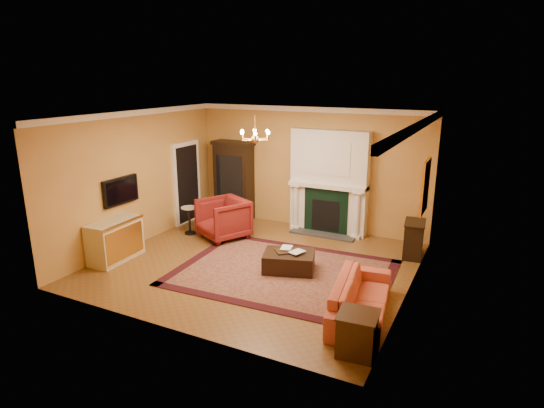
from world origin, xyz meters
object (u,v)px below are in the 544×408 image
Objects in this scene: commode at (115,240)px; coral_sofa at (361,292)px; china_cabinet at (234,182)px; wingback_armchair at (223,217)px; end_table at (357,335)px; pedestal_table at (189,218)px; leather_ottoman at (289,261)px; console_table at (414,240)px.

commode is 0.57× the size of coral_sofa.
china_cabinet is 1.63m from wingback_armchair.
end_table is (0.25, -1.06, -0.11)m from coral_sofa.
end_table is at bearing -30.78° from pedestal_table.
pedestal_table is 3.19m from leather_ottoman.
wingback_armchair is 0.90m from pedestal_table.
console_table is 0.76× the size of leather_ottoman.
wingback_armchair is 4.30m from console_table.
end_table is at bearing -174.71° from coral_sofa.
wingback_armchair reaches higher than commode.
china_cabinet is at bearing 135.89° from end_table.
console_table reaches higher than leather_ottoman.
leather_ottoman is (2.74, -2.49, -0.80)m from china_cabinet.
china_cabinet reaches higher than wingback_armchair.
pedestal_table is at bearing 145.59° from leather_ottoman.
console_table is (4.22, 0.82, -0.15)m from wingback_armchair.
coral_sofa reaches higher than console_table.
pedestal_table is at bearing -143.64° from wingback_armchair.
console_table is (0.06, 3.96, 0.08)m from end_table.
leather_ottoman is (2.17, -1.04, -0.32)m from wingback_armchair.
china_cabinet is at bearing 139.11° from wingback_armchair.
console_table is (4.79, -0.63, -0.62)m from china_cabinet.
commode is at bearing 169.59° from end_table.
coral_sofa is (5.20, 0.06, -0.03)m from commode.
end_table is at bearing -9.36° from wingback_armchair.
wingback_armchair is at bearing 136.53° from leather_ottoman.
pedestal_table is 0.33× the size of coral_sofa.
china_cabinet reaches higher than coral_sofa.
console_table is at bearing 89.13° from end_table.
coral_sofa is 2.91m from console_table.
wingback_armchair is 5.22m from end_table.
commode is 5.54m from end_table.
console_table is at bearing -7.70° from china_cabinet.
china_cabinet is 5.73m from coral_sofa.
coral_sofa is at bearing -48.83° from leather_ottoman.
commode is 1.55× the size of console_table.
end_table is at bearing -12.78° from commode.
pedestal_table is at bearing -176.30° from console_table.
console_table is at bearing 24.15° from leather_ottoman.
leather_ottoman is at bearing -144.74° from console_table.
console_table is 2.77m from leather_ottoman.
pedestal_table is at bearing 149.22° from end_table.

